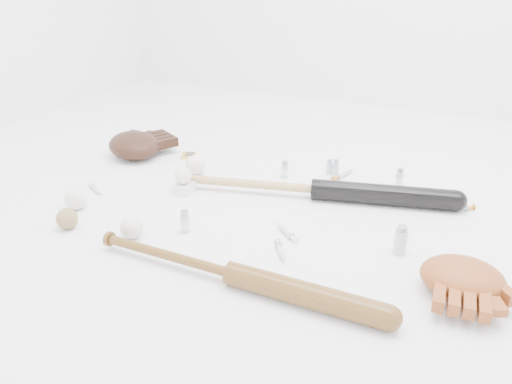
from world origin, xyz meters
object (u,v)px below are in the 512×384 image
at_px(bat_dark, 315,189).
at_px(glove_dark, 134,145).
at_px(pedestal, 184,188).
at_px(bat_wood, 231,273).

height_order(bat_dark, glove_dark, glove_dark).
bearing_deg(pedestal, bat_wood, -45.35).
xyz_separation_m(glove_dark, pedestal, (0.38, -0.22, -0.03)).
distance_m(bat_wood, pedestal, 0.59).
xyz_separation_m(bat_wood, glove_dark, (-0.80, 0.63, 0.02)).
bearing_deg(glove_dark, bat_dark, 24.09).
bearing_deg(glove_dark, bat_wood, -10.15).
height_order(bat_wood, glove_dark, glove_dark).
height_order(bat_dark, bat_wood, bat_dark).
relative_size(bat_dark, bat_wood, 1.16).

